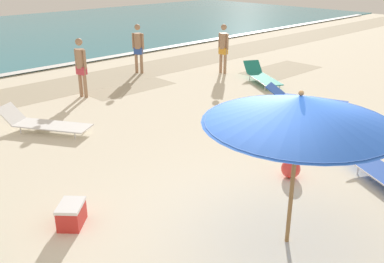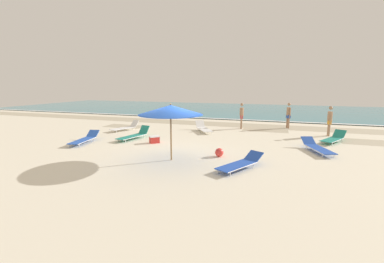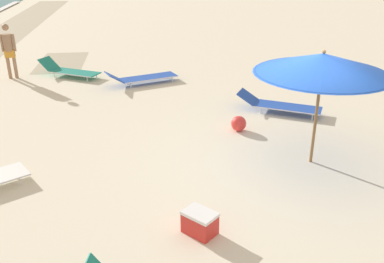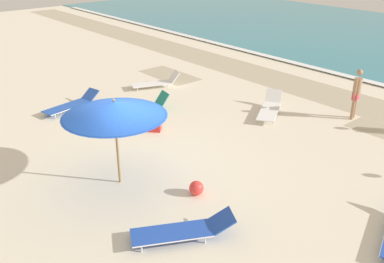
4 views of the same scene
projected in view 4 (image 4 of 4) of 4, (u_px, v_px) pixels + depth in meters
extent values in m
cube|color=beige|center=(139.00, 176.00, 11.49)|extent=(60.00, 60.00, 0.16)
cube|color=#B3A68B|center=(334.00, 96.00, 16.95)|extent=(57.00, 2.20, 0.00)
cube|color=#B3A68B|center=(170.00, 75.00, 19.54)|extent=(2.97, 1.46, 0.00)
cube|color=white|center=(369.00, 81.00, 18.51)|extent=(56.00, 0.44, 0.01)
cylinder|color=olive|center=(117.00, 147.00, 10.62)|extent=(0.06, 0.06, 2.04)
cone|color=blue|center=(114.00, 109.00, 10.20)|extent=(2.55, 2.55, 0.38)
cylinder|color=#163D95|center=(115.00, 115.00, 10.27)|extent=(2.48, 2.48, 0.01)
sphere|color=olive|center=(113.00, 100.00, 10.11)|extent=(0.07, 0.07, 0.07)
cube|color=blue|center=(67.00, 107.00, 15.45)|extent=(0.92, 1.83, 0.03)
cylinder|color=silver|center=(62.00, 105.00, 15.62)|extent=(0.36, 1.72, 0.03)
cylinder|color=silver|center=(72.00, 109.00, 15.28)|extent=(0.36, 1.72, 0.03)
cube|color=blue|center=(90.00, 95.00, 16.16)|extent=(0.65, 0.57, 0.34)
cylinder|color=silver|center=(47.00, 113.00, 15.15)|extent=(0.03, 0.03, 0.16)
cylinder|color=silver|center=(55.00, 116.00, 14.86)|extent=(0.03, 0.03, 0.16)
cylinder|color=silver|center=(78.00, 102.00, 16.12)|extent=(0.03, 0.03, 0.16)
cylinder|color=silver|center=(87.00, 105.00, 15.83)|extent=(0.03, 0.03, 0.16)
cube|color=white|center=(269.00, 111.00, 15.04)|extent=(1.48, 1.88, 0.03)
cylinder|color=silver|center=(260.00, 110.00, 15.12)|extent=(0.99, 1.58, 0.03)
cylinder|color=silver|center=(277.00, 112.00, 14.95)|extent=(0.99, 1.58, 0.03)
cube|color=white|center=(274.00, 96.00, 15.92)|extent=(0.70, 0.65, 0.42)
cylinder|color=silver|center=(258.00, 121.00, 14.52)|extent=(0.03, 0.03, 0.16)
cylinder|color=silver|center=(273.00, 122.00, 14.38)|extent=(0.03, 0.03, 0.16)
cylinder|color=silver|center=(264.00, 106.00, 15.77)|extent=(0.03, 0.03, 0.16)
cylinder|color=silver|center=(278.00, 108.00, 15.63)|extent=(0.03, 0.03, 0.16)
cube|color=blue|center=(172.00, 233.00, 8.87)|extent=(1.33, 1.77, 0.03)
cylinder|color=silver|center=(169.00, 224.00, 9.14)|extent=(0.83, 1.50, 0.03)
cylinder|color=silver|center=(174.00, 242.00, 8.61)|extent=(0.83, 1.50, 0.03)
cube|color=blue|center=(222.00, 221.00, 9.02)|extent=(0.74, 0.71, 0.30)
cylinder|color=silver|center=(139.00, 233.00, 9.01)|extent=(0.03, 0.03, 0.16)
cylinder|color=silver|center=(142.00, 249.00, 8.56)|extent=(0.03, 0.03, 0.16)
cylinder|color=silver|center=(200.00, 225.00, 9.27)|extent=(0.03, 0.03, 0.16)
cylinder|color=silver|center=(205.00, 240.00, 8.81)|extent=(0.03, 0.03, 0.16)
cube|color=white|center=(151.00, 84.00, 17.84)|extent=(1.15, 1.76, 0.03)
cylinder|color=silver|center=(149.00, 82.00, 18.10)|extent=(0.62, 1.56, 0.03)
cylinder|color=silver|center=(153.00, 86.00, 17.58)|extent=(0.62, 1.56, 0.03)
cube|color=white|center=(174.00, 76.00, 18.05)|extent=(0.67, 0.55, 0.45)
cylinder|color=silver|center=(135.00, 86.00, 17.90)|extent=(0.03, 0.03, 0.16)
cylinder|color=silver|center=(138.00, 90.00, 17.46)|extent=(0.03, 0.03, 0.16)
cylinder|color=silver|center=(164.00, 83.00, 18.29)|extent=(0.03, 0.03, 0.16)
cylinder|color=silver|center=(168.00, 86.00, 17.86)|extent=(0.03, 0.03, 0.16)
cube|color=#1E8475|center=(135.00, 110.00, 15.18)|extent=(0.95, 1.94, 0.03)
cylinder|color=silver|center=(131.00, 107.00, 15.42)|extent=(0.39, 1.83, 0.03)
cylinder|color=silver|center=(138.00, 112.00, 14.94)|extent=(0.39, 1.83, 0.03)
cube|color=#1E8475|center=(162.00, 99.00, 15.58)|extent=(0.63, 0.45, 0.46)
cylinder|color=silver|center=(113.00, 114.00, 15.10)|extent=(0.03, 0.03, 0.16)
cylinder|color=silver|center=(118.00, 118.00, 14.69)|extent=(0.03, 0.03, 0.16)
cylinder|color=silver|center=(150.00, 106.00, 15.74)|extent=(0.03, 0.03, 0.16)
cylinder|color=silver|center=(156.00, 111.00, 15.34)|extent=(0.03, 0.03, 0.16)
cylinder|color=silver|center=(382.00, 255.00, 8.38)|extent=(0.03, 0.03, 0.16)
cylinder|color=#A37A5B|center=(353.00, 107.00, 14.65)|extent=(0.11, 0.11, 0.90)
cylinder|color=#A37A5B|center=(355.00, 105.00, 14.80)|extent=(0.11, 0.11, 0.90)
cube|color=#D13D4C|center=(356.00, 96.00, 14.57)|extent=(0.24, 0.33, 0.24)
cylinder|color=#A37A5B|center=(357.00, 86.00, 14.42)|extent=(0.27, 0.27, 0.55)
cylinder|color=#A37A5B|center=(356.00, 88.00, 14.29)|extent=(0.08, 0.08, 0.55)
cylinder|color=#A37A5B|center=(359.00, 85.00, 14.56)|extent=(0.08, 0.08, 0.55)
sphere|color=#A37A5B|center=(360.00, 72.00, 14.22)|extent=(0.21, 0.21, 0.21)
sphere|color=red|center=(196.00, 188.00, 10.44)|extent=(0.36, 0.36, 0.36)
cube|color=red|center=(153.00, 126.00, 13.91)|extent=(0.58, 0.58, 0.32)
cube|color=white|center=(153.00, 121.00, 13.83)|extent=(0.61, 0.60, 0.05)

